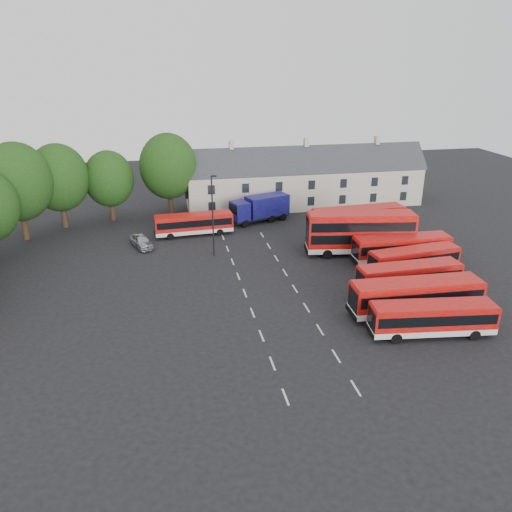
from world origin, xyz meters
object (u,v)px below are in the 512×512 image
object	(u,v)px
box_truck	(260,208)
lamppost	(213,214)
bus_dd_south	(360,231)
silver_car	(141,241)
bus_row_a	(432,317)

from	to	relation	value
box_truck	lamppost	world-z (taller)	lamppost
bus_dd_south	box_truck	bearing A→B (deg)	130.72
silver_car	box_truck	bearing A→B (deg)	2.75
box_truck	lamppost	size ratio (longest dim) A/B	0.92
bus_dd_south	silver_car	xyz separation A→B (m)	(-24.54, 6.98, -2.07)
silver_car	lamppost	world-z (taller)	lamppost
bus_dd_south	silver_car	distance (m)	25.60
bus_dd_south	silver_car	world-z (taller)	bus_dd_south
box_truck	silver_car	size ratio (longest dim) A/B	1.95
silver_car	lamppost	distance (m)	10.09
box_truck	lamppost	xyz separation A→B (m)	(-7.66, -11.11, 2.96)
box_truck	lamppost	bearing A→B (deg)	-143.28
bus_row_a	silver_car	world-z (taller)	bus_row_a
bus_row_a	silver_car	bearing A→B (deg)	139.86
bus_row_a	lamppost	world-z (taller)	lamppost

